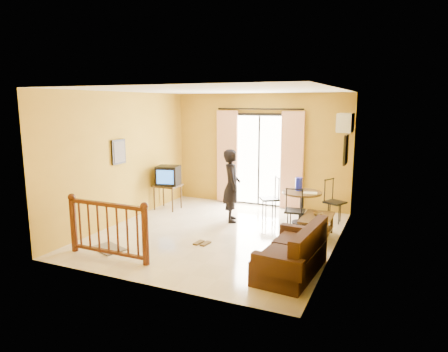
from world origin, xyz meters
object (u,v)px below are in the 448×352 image
at_px(dining_table, 302,198).
at_px(standing_person, 232,186).
at_px(sofa, 294,256).
at_px(television, 168,175).
at_px(coffee_table, 317,224).

relative_size(dining_table, standing_person, 0.52).
relative_size(dining_table, sofa, 0.51).
height_order(television, sofa, television).
xyz_separation_m(television, standing_person, (1.78, -0.28, -0.05)).
height_order(television, dining_table, television).
bearing_deg(dining_table, television, -176.78).
distance_m(television, sofa, 4.48).
xyz_separation_m(television, dining_table, (3.23, 0.18, -0.29)).
relative_size(dining_table, coffee_table, 0.85).
height_order(television, coffee_table, television).
bearing_deg(coffee_table, sofa, -90.01).
bearing_deg(sofa, dining_table, 105.29).
bearing_deg(television, coffee_table, -23.30).
height_order(coffee_table, sofa, sofa).
bearing_deg(standing_person, sofa, -164.79).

